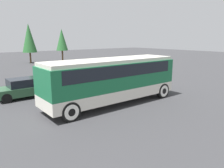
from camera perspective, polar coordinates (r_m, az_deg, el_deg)
name	(u,v)px	position (r m, az deg, el deg)	size (l,w,h in m)	color
ground_plane	(112,104)	(14.75, 0.00, -5.16)	(120.00, 120.00, 0.00)	#38383A
tour_bus	(113,77)	(14.38, 0.30, 1.85)	(9.43, 2.62, 3.01)	silver
parked_car_near	(112,76)	(21.46, -0.10, 2.12)	(4.75, 1.81, 1.34)	navy
parked_car_mid	(26,88)	(17.38, -21.60, -0.94)	(4.12, 1.81, 1.44)	#2D5638
parked_car_far	(88,72)	(23.51, -6.21, 3.01)	(4.33, 1.93, 1.41)	maroon
tree_left	(62,40)	(39.87, -12.98, 11.18)	(2.02, 2.02, 5.85)	brown
tree_right	(29,38)	(40.61, -20.87, 11.15)	(2.41, 2.41, 6.71)	brown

